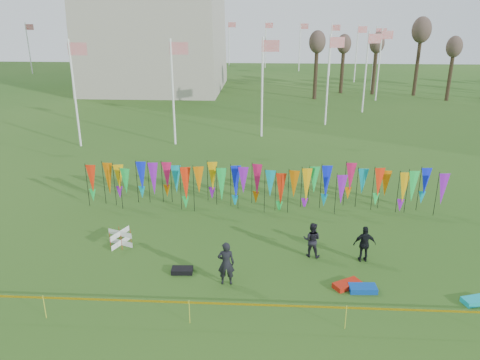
# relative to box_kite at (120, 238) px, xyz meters

# --- Properties ---
(ground) EXTENTS (160.00, 160.00, 0.00)m
(ground) POSITION_rel_box_kite_xyz_m (6.07, -4.14, -0.36)
(ground) COLOR #224C15
(ground) RESTS_ON ground
(flagpole_ring) EXTENTS (57.40, 56.16, 8.00)m
(flagpole_ring) POSITION_rel_box_kite_xyz_m (-7.93, 43.86, 3.64)
(flagpole_ring) COLOR white
(flagpole_ring) RESTS_ON ground
(banner_row) EXTENTS (18.64, 0.64, 2.31)m
(banner_row) POSITION_rel_box_kite_xyz_m (6.35, 4.72, 1.06)
(banner_row) COLOR black
(banner_row) RESTS_ON ground
(caution_tape_near) EXTENTS (26.00, 0.02, 0.90)m
(caution_tape_near) POSITION_rel_box_kite_xyz_m (5.85, -5.34, 0.41)
(caution_tape_near) COLOR #F3BF05
(caution_tape_near) RESTS_ON ground
(box_kite) EXTENTS (0.66, 0.66, 0.73)m
(box_kite) POSITION_rel_box_kite_xyz_m (0.00, 0.00, 0.00)
(box_kite) COLOR #B3160D
(box_kite) RESTS_ON ground
(person_left) EXTENTS (0.68, 0.52, 1.78)m
(person_left) POSITION_rel_box_kite_xyz_m (5.00, -2.84, 0.53)
(person_left) COLOR black
(person_left) RESTS_ON ground
(person_mid) EXTENTS (0.85, 0.64, 1.55)m
(person_mid) POSITION_rel_box_kite_xyz_m (8.48, -0.48, 0.41)
(person_mid) COLOR black
(person_mid) RESTS_ON ground
(person_right) EXTENTS (0.96, 0.58, 1.59)m
(person_right) POSITION_rel_box_kite_xyz_m (10.64, -0.78, 0.43)
(person_right) COLOR black
(person_right) RESTS_ON ground
(kite_bag_blue) EXTENTS (1.05, 0.58, 0.21)m
(kite_bag_blue) POSITION_rel_box_kite_xyz_m (10.20, -3.07, -0.26)
(kite_bag_blue) COLOR #0A44AD
(kite_bag_blue) RESTS_ON ground
(kite_bag_red) EXTENTS (1.19, 0.99, 0.20)m
(kite_bag_red) POSITION_rel_box_kite_xyz_m (9.65, -2.82, -0.26)
(kite_bag_red) COLOR red
(kite_bag_red) RESTS_ON ground
(kite_bag_black) EXTENTS (0.87, 0.53, 0.20)m
(kite_bag_black) POSITION_rel_box_kite_xyz_m (3.16, -2.15, -0.27)
(kite_bag_black) COLOR black
(kite_bag_black) RESTS_ON ground
(kite_bag_teal) EXTENTS (1.12, 0.77, 0.20)m
(kite_bag_teal) POSITION_rel_box_kite_xyz_m (14.17, -3.60, -0.27)
(kite_bag_teal) COLOR #0DABBD
(kite_bag_teal) RESTS_ON ground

